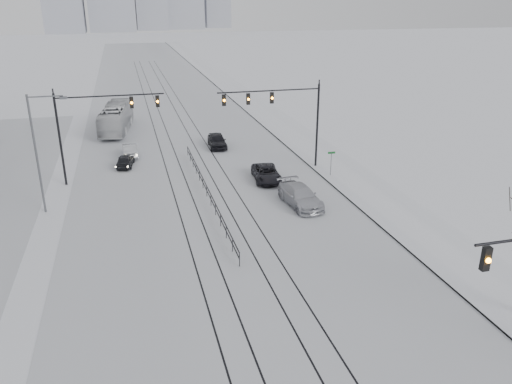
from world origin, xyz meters
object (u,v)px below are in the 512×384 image
at_px(sedan_nb_front, 266,173).
at_px(sedan_nb_right, 300,196).
at_px(sedan_nb_far, 217,141).
at_px(sedan_sb_inner, 125,161).
at_px(box_truck, 116,118).
at_px(sedan_sb_outer, 130,150).

distance_m(sedan_nb_front, sedan_nb_right, 6.36).
height_order(sedan_nb_right, sedan_nb_far, sedan_nb_right).
relative_size(sedan_sb_inner, box_truck, 0.31).
height_order(sedan_sb_outer, sedan_nb_front, sedan_sb_outer).
height_order(sedan_nb_front, box_truck, box_truck).
xyz_separation_m(sedan_sb_inner, sedan_nb_right, (13.18, -13.51, 0.17)).
bearing_deg(sedan_sb_outer, sedan_sb_inner, 79.31).
height_order(sedan_nb_right, box_truck, box_truck).
xyz_separation_m(sedan_sb_inner, box_truck, (-0.71, 14.81, 1.01)).
xyz_separation_m(sedan_sb_outer, sedan_nb_front, (11.61, -10.62, -0.02)).
distance_m(sedan_nb_right, sedan_nb_far, 18.26).
bearing_deg(sedan_sb_outer, sedan_nb_right, 125.56).
height_order(sedan_nb_front, sedan_nb_far, sedan_nb_far).
xyz_separation_m(sedan_sb_outer, box_truck, (-1.27, 11.43, 0.94)).
height_order(sedan_nb_front, sedan_nb_right, sedan_nb_right).
xyz_separation_m(sedan_sb_outer, sedan_nb_far, (9.32, 1.06, 0.08)).
bearing_deg(sedan_sb_inner, sedan_nb_front, 158.65).
relative_size(sedan_sb_inner, sedan_nb_front, 0.75).
xyz_separation_m(sedan_sb_outer, sedan_nb_right, (12.61, -16.89, 0.10)).
distance_m(sedan_sb_inner, box_truck, 14.86).
relative_size(sedan_nb_far, box_truck, 0.38).
height_order(sedan_sb_inner, sedan_nb_front, sedan_nb_front).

